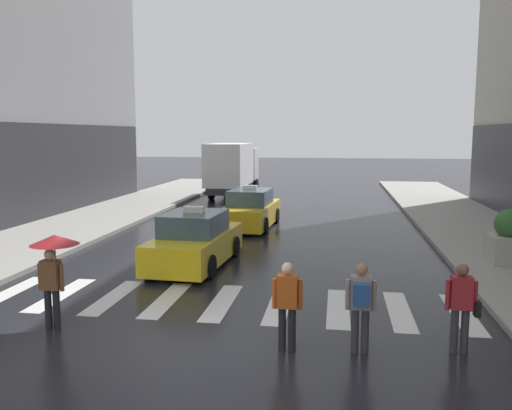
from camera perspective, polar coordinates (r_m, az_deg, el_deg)
ground_plane at (r=10.03m, az=-7.42°, el=-15.51°), size 160.00×160.00×0.00m
crosswalk_markings at (r=12.75m, az=-3.64°, el=-10.32°), size 11.30×2.80×0.01m
taxi_lead at (r=16.08m, az=-6.53°, el=-3.92°), size 2.13×4.63×1.80m
taxi_second at (r=22.43m, az=-0.58°, el=-0.60°), size 2.12×4.62×1.80m
box_truck at (r=33.39m, az=-2.54°, el=4.04°), size 2.28×7.54×3.35m
pedestrian_with_umbrella at (r=11.42m, az=-20.85°, el=-5.08°), size 0.96×0.96×1.94m
pedestrian_with_backpack at (r=9.82m, az=11.15°, el=-10.05°), size 0.55×0.43×1.65m
pedestrian_with_handbag at (r=10.34m, az=21.14°, el=-9.73°), size 0.60×0.24×1.65m
pedestrian_plain_coat at (r=9.77m, az=3.36°, el=-10.21°), size 0.55×0.24×1.65m
planter_near_corner at (r=17.43m, az=25.47°, el=-3.23°), size 1.10×1.10×1.60m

